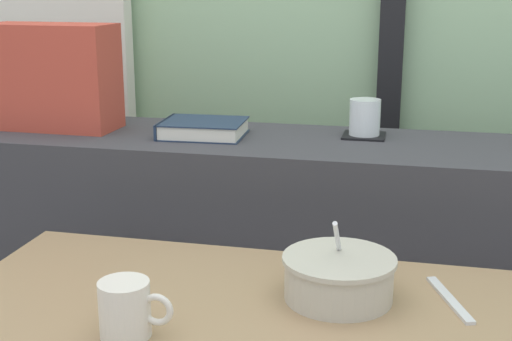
{
  "coord_description": "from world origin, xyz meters",
  "views": [
    {
      "loc": [
        0.29,
        -1.04,
        1.2
      ],
      "look_at": [
        -0.06,
        0.47,
        0.78
      ],
      "focal_mm": 49.4,
      "sensor_mm": 36.0,
      "label": 1
    }
  ],
  "objects_px": {
    "coaster_square": "(364,136)",
    "soup_bowl": "(339,278)",
    "juice_glass": "(365,118)",
    "closed_book": "(203,128)",
    "fork_utensil": "(450,299)",
    "ceramic_mug": "(126,309)",
    "throw_pillow": "(52,77)"
  },
  "relations": [
    {
      "from": "juice_glass",
      "to": "throw_pillow",
      "type": "bearing_deg",
      "value": -174.76
    },
    {
      "from": "soup_bowl",
      "to": "ceramic_mug",
      "type": "relative_size",
      "value": 1.65
    },
    {
      "from": "coaster_square",
      "to": "closed_book",
      "type": "xyz_separation_m",
      "value": [
        -0.38,
        -0.08,
        0.02
      ]
    },
    {
      "from": "fork_utensil",
      "to": "ceramic_mug",
      "type": "relative_size",
      "value": 1.5
    },
    {
      "from": "juice_glass",
      "to": "closed_book",
      "type": "xyz_separation_m",
      "value": [
        -0.38,
        -0.08,
        -0.03
      ]
    },
    {
      "from": "throw_pillow",
      "to": "closed_book",
      "type": "bearing_deg",
      "value": -1.04
    },
    {
      "from": "ceramic_mug",
      "to": "soup_bowl",
      "type": "bearing_deg",
      "value": 34.1
    },
    {
      "from": "throw_pillow",
      "to": "ceramic_mug",
      "type": "bearing_deg",
      "value": -55.66
    },
    {
      "from": "throw_pillow",
      "to": "ceramic_mug",
      "type": "relative_size",
      "value": 2.83
    },
    {
      "from": "soup_bowl",
      "to": "juice_glass",
      "type": "bearing_deg",
      "value": 90.99
    },
    {
      "from": "juice_glass",
      "to": "throw_pillow",
      "type": "distance_m",
      "value": 0.78
    },
    {
      "from": "fork_utensil",
      "to": "ceramic_mug",
      "type": "xyz_separation_m",
      "value": [
        -0.47,
        -0.23,
        0.04
      ]
    },
    {
      "from": "closed_book",
      "to": "soup_bowl",
      "type": "height_order",
      "value": "closed_book"
    },
    {
      "from": "coaster_square",
      "to": "soup_bowl",
      "type": "bearing_deg",
      "value": -89.01
    },
    {
      "from": "closed_book",
      "to": "soup_bowl",
      "type": "xyz_separation_m",
      "value": [
        0.39,
        -0.52,
        -0.13
      ]
    },
    {
      "from": "fork_utensil",
      "to": "ceramic_mug",
      "type": "distance_m",
      "value": 0.52
    },
    {
      "from": "throw_pillow",
      "to": "juice_glass",
      "type": "bearing_deg",
      "value": 5.24
    },
    {
      "from": "throw_pillow",
      "to": "fork_utensil",
      "type": "distance_m",
      "value": 1.11
    },
    {
      "from": "throw_pillow",
      "to": "fork_utensil",
      "type": "xyz_separation_m",
      "value": [
        0.96,
        -0.5,
        -0.27
      ]
    },
    {
      "from": "closed_book",
      "to": "coaster_square",
      "type": "bearing_deg",
      "value": 11.58
    },
    {
      "from": "ceramic_mug",
      "to": "coaster_square",
      "type": "bearing_deg",
      "value": 70.65
    },
    {
      "from": "juice_glass",
      "to": "ceramic_mug",
      "type": "distance_m",
      "value": 0.85
    },
    {
      "from": "soup_bowl",
      "to": "closed_book",
      "type": "bearing_deg",
      "value": 126.93
    },
    {
      "from": "fork_utensil",
      "to": "throw_pillow",
      "type": "bearing_deg",
      "value": 132.69
    },
    {
      "from": "closed_book",
      "to": "throw_pillow",
      "type": "relative_size",
      "value": 0.64
    },
    {
      "from": "coaster_square",
      "to": "ceramic_mug",
      "type": "height_order",
      "value": "coaster_square"
    },
    {
      "from": "throw_pillow",
      "to": "fork_utensil",
      "type": "height_order",
      "value": "throw_pillow"
    },
    {
      "from": "closed_book",
      "to": "throw_pillow",
      "type": "height_order",
      "value": "throw_pillow"
    },
    {
      "from": "coaster_square",
      "to": "throw_pillow",
      "type": "xyz_separation_m",
      "value": [
        -0.77,
        -0.07,
        0.13
      ]
    },
    {
      "from": "coaster_square",
      "to": "soup_bowl",
      "type": "distance_m",
      "value": 0.61
    },
    {
      "from": "fork_utensil",
      "to": "ceramic_mug",
      "type": "height_order",
      "value": "ceramic_mug"
    },
    {
      "from": "coaster_square",
      "to": "closed_book",
      "type": "distance_m",
      "value": 0.39
    }
  ]
}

